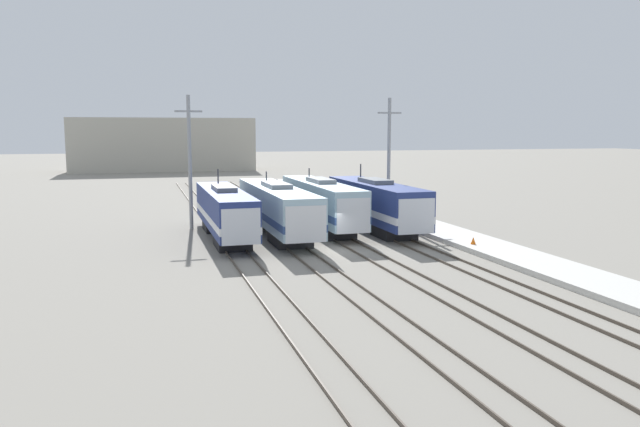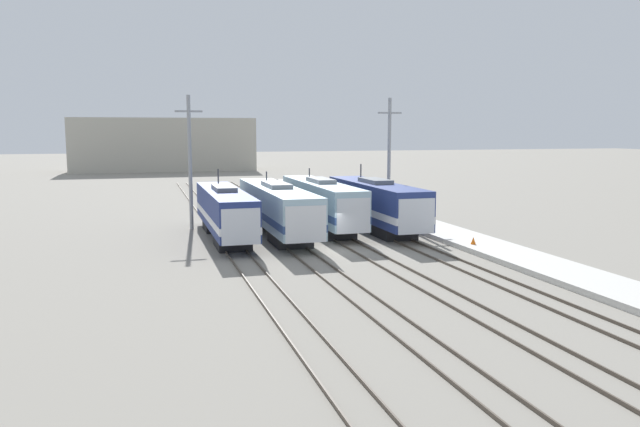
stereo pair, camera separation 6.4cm
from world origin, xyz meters
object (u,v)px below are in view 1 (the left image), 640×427
(locomotive_far_left, at_px, (225,212))
(catenary_tower_right, at_px, (389,158))
(traffic_cone, at_px, (473,241))
(locomotive_center_right, at_px, (323,204))
(locomotive_far_right, at_px, (377,204))
(catenary_tower_left, at_px, (190,160))
(locomotive_center_left, at_px, (278,209))

(locomotive_far_left, bearing_deg, catenary_tower_right, 20.35)
(catenary_tower_right, xyz_separation_m, traffic_cone, (0.42, -14.93, -5.29))
(locomotive_center_right, distance_m, traffic_cone, 14.01)
(locomotive_center_right, height_order, locomotive_far_right, locomotive_far_right)
(catenary_tower_left, bearing_deg, locomotive_far_right, -19.22)
(locomotive_center_left, bearing_deg, traffic_cone, -38.20)
(locomotive_far_left, relative_size, locomotive_center_left, 0.89)
(locomotive_center_right, bearing_deg, locomotive_far_right, -22.70)
(catenary_tower_left, relative_size, traffic_cone, 22.28)
(locomotive_far_left, height_order, locomotive_center_left, locomotive_far_left)
(locomotive_far_left, relative_size, catenary_tower_left, 1.46)
(locomotive_far_right, relative_size, traffic_cone, 32.68)
(locomotive_center_right, height_order, catenary_tower_left, catenary_tower_left)
(locomotive_center_right, distance_m, catenary_tower_left, 11.87)
(locomotive_far_right, bearing_deg, catenary_tower_right, 59.11)
(locomotive_center_right, bearing_deg, catenary_tower_left, 162.22)
(locomotive_far_right, relative_size, catenary_tower_right, 1.47)
(catenary_tower_right, bearing_deg, traffic_cone, -88.37)
(catenary_tower_right, bearing_deg, catenary_tower_left, 180.00)
(locomotive_far_left, bearing_deg, traffic_cone, -28.54)
(locomotive_far_left, relative_size, catenary_tower_right, 1.46)
(locomotive_center_left, distance_m, catenary_tower_left, 9.16)
(locomotive_far_left, xyz_separation_m, catenary_tower_left, (-2.14, 5.96, 3.77))
(locomotive_center_left, xyz_separation_m, catenary_tower_right, (11.76, 5.34, 3.72))
(locomotive_far_right, distance_m, catenary_tower_left, 16.37)
(locomotive_center_left, height_order, catenary_tower_left, catenary_tower_left)
(locomotive_center_left, relative_size, locomotive_far_right, 1.12)
(locomotive_far_left, bearing_deg, locomotive_center_right, 16.24)
(locomotive_center_left, relative_size, locomotive_center_right, 1.09)
(locomotive_center_left, bearing_deg, locomotive_far_right, 0.58)
(locomotive_far_right, bearing_deg, traffic_cone, -69.77)
(locomotive_center_left, bearing_deg, catenary_tower_right, 24.42)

